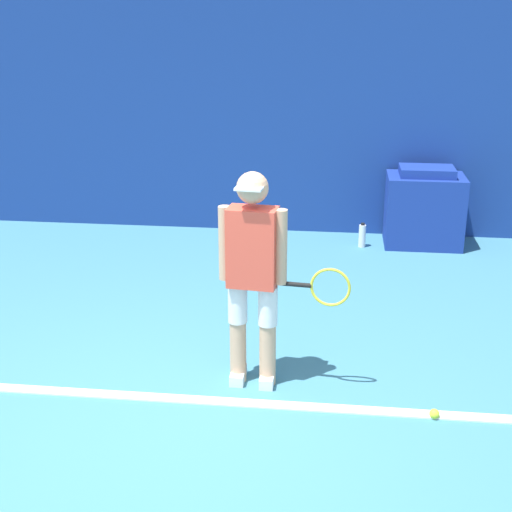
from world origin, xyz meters
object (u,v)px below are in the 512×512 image
at_px(tennis_ball, 434,414).
at_px(water_bottle, 362,236).
at_px(covered_chair, 424,208).
at_px(tennis_player, 254,271).

bearing_deg(tennis_ball, water_bottle, 96.41).
bearing_deg(tennis_ball, covered_chair, 85.68).
distance_m(tennis_player, covered_chair, 3.79).
relative_size(tennis_player, tennis_ball, 23.15).
height_order(tennis_ball, water_bottle, water_bottle).
xyz_separation_m(tennis_player, water_bottle, (0.85, 3.25, -0.74)).
height_order(tennis_player, tennis_ball, tennis_player).
bearing_deg(water_bottle, tennis_ball, -83.59).
relative_size(tennis_player, covered_chair, 1.72).
distance_m(tennis_player, tennis_ball, 1.55).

